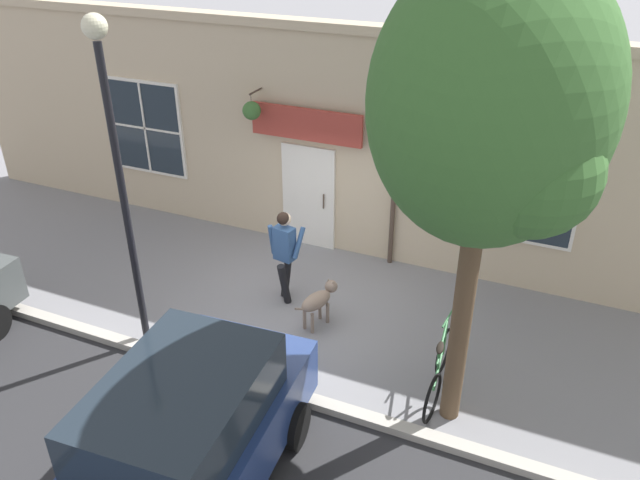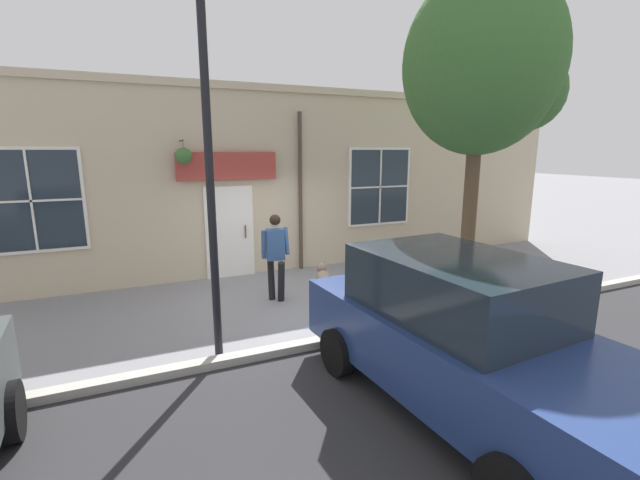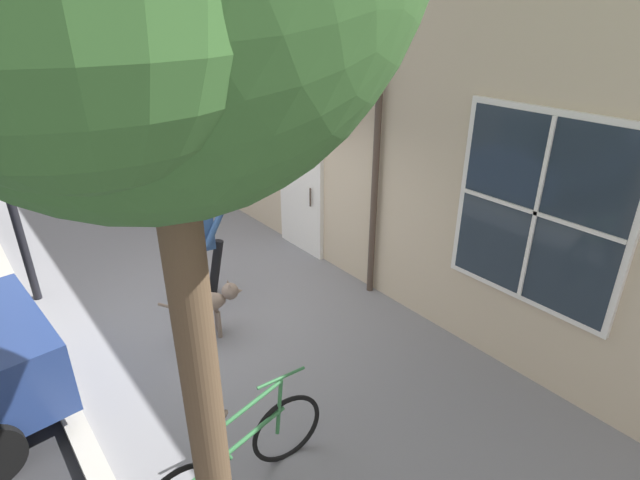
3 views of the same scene
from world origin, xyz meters
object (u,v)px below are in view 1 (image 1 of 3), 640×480
pedestrian_walking (285,248)px  street_tree_by_curb (495,109)px  parked_car_mid_block (179,449)px  street_lamp (115,149)px  leaning_bicycle (439,371)px  dog_on_leash (319,299)px

pedestrian_walking → street_tree_by_curb: street_tree_by_curb is taller
parked_car_mid_block → street_lamp: bearing=-135.0°
leaning_bicycle → parked_car_mid_block: 3.77m
street_tree_by_curb → dog_on_leash: bearing=-115.7°
dog_on_leash → pedestrian_walking: bearing=-118.0°
street_tree_by_curb → pedestrian_walking: bearing=-116.3°
dog_on_leash → leaning_bicycle: (0.81, 2.19, -0.10)m
dog_on_leash → street_tree_by_curb: size_ratio=0.17×
street_tree_by_curb → street_lamp: (0.31, -4.83, -1.06)m
dog_on_leash → parked_car_mid_block: size_ratio=0.23×
parked_car_mid_block → leaning_bicycle: bearing=143.6°
leaning_bicycle → pedestrian_walking: bearing=-112.4°
dog_on_leash → street_lamp: bearing=-56.8°
leaning_bicycle → parked_car_mid_block: bearing=-36.4°
street_tree_by_curb → parked_car_mid_block: (2.60, -2.54, -3.43)m
pedestrian_walking → parked_car_mid_block: bearing=10.6°
leaning_bicycle → dog_on_leash: bearing=-110.2°
dog_on_leash → street_tree_by_curb: (1.21, 2.51, 3.82)m
dog_on_leash → parked_car_mid_block: 3.83m
street_tree_by_curb → street_lamp: size_ratio=1.19×
street_tree_by_curb → parked_car_mid_block: street_tree_by_curb is taller
pedestrian_walking → street_tree_by_curb: size_ratio=0.29×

